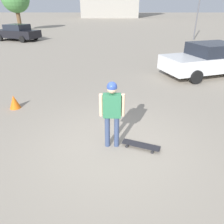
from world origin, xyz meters
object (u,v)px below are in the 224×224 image
(car_parked_near, at_px, (210,59))
(car_parked_far, at_px, (17,32))
(traffic_cone, at_px, (14,102))
(person, at_px, (112,108))
(skateboard, at_px, (141,145))

(car_parked_near, distance_m, car_parked_far, 18.32)
(car_parked_far, relative_size, traffic_cone, 10.47)
(person, height_order, skateboard, person)
(person, relative_size, car_parked_far, 0.35)
(traffic_cone, bearing_deg, skateboard, 150.55)
(person, bearing_deg, car_parked_far, 118.23)
(skateboard, xyz_separation_m, car_parked_near, (-4.01, -6.26, 0.71))
(skateboard, bearing_deg, car_parked_far, -38.73)
(person, distance_m, car_parked_far, 20.18)
(car_parked_near, height_order, traffic_cone, car_parked_near)
(skateboard, distance_m, car_parked_far, 20.59)
(skateboard, height_order, traffic_cone, traffic_cone)
(skateboard, distance_m, traffic_cone, 4.60)
(car_parked_near, height_order, car_parked_far, car_parked_near)
(car_parked_far, bearing_deg, person, 138.78)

